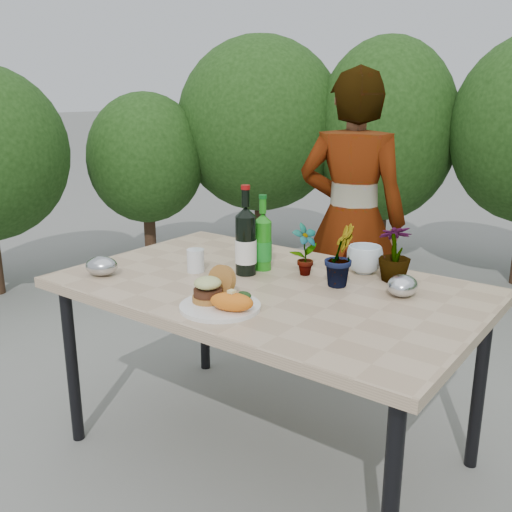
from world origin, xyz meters
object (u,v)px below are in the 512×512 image
Objects in this scene: dinner_plate at (220,307)px; person at (352,221)px; patio_table at (268,297)px; wine_bottle at (246,242)px.

dinner_plate is 0.18× the size of person.
dinner_plate is (0.02, -0.32, 0.06)m from patio_table.
patio_table is 1.00× the size of person.
dinner_plate is at bearing -67.84° from wine_bottle.
person is (-0.02, 0.96, -0.09)m from wine_bottle.
patio_table is 5.71× the size of dinner_plate.
patio_table is at bearing 94.12° from dinner_plate.
person is (-0.19, 1.33, 0.04)m from dinner_plate.
dinner_plate is 0.77× the size of wine_bottle.
patio_table is 1.03m from person.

